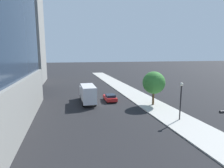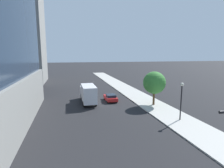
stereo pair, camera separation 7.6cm
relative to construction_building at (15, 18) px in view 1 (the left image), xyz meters
The scene contains 6 objects.
sidewalk 50.41m from the construction_building, 52.62° to the right, with size 5.03×120.00×0.15m, color #B2AFA8.
construction_building is the anchor object (origin of this frame).
street_lamp 52.32m from the construction_building, 55.20° to the right, with size 0.44×0.44×4.94m.
street_tree 46.51m from the construction_building, 49.69° to the right, with size 3.79×3.79×5.70m.
car_red 40.72m from the construction_building, 52.75° to the right, with size 1.91×4.09×1.33m.
box_truck 38.36m from the construction_building, 58.80° to the right, with size 2.26×7.92×3.34m.
Camera 1 is at (-5.41, -3.86, 8.67)m, focal length 28.96 mm.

